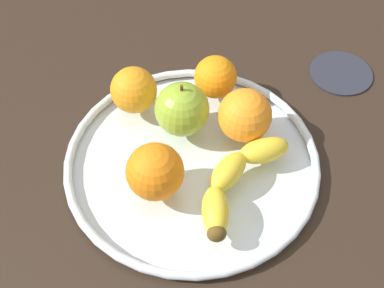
% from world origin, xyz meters
% --- Properties ---
extents(ground_plane, '(1.40, 1.40, 0.04)m').
position_xyz_m(ground_plane, '(0.00, 0.00, -0.02)').
color(ground_plane, black).
extents(fruit_bowl, '(0.36, 0.36, 0.02)m').
position_xyz_m(fruit_bowl, '(0.00, 0.00, 0.01)').
color(fruit_bowl, silver).
rests_on(fruit_bowl, ground_plane).
extents(banana, '(0.19, 0.09, 0.03)m').
position_xyz_m(banana, '(-0.00, 0.07, 0.04)').
color(banana, yellow).
rests_on(banana, fruit_bowl).
extents(apple, '(0.08, 0.08, 0.08)m').
position_xyz_m(apple, '(-0.03, -0.05, 0.06)').
color(apple, '#8CB02E').
rests_on(apple, fruit_bowl).
extents(orange_front_left, '(0.08, 0.08, 0.08)m').
position_xyz_m(orange_front_left, '(-0.08, 0.02, 0.06)').
color(orange_front_left, orange).
rests_on(orange_front_left, fruit_bowl).
extents(orange_center, '(0.08, 0.08, 0.08)m').
position_xyz_m(orange_center, '(0.07, 0.00, 0.06)').
color(orange_center, orange).
rests_on(orange_center, fruit_bowl).
extents(orange_front_right, '(0.06, 0.06, 0.06)m').
position_xyz_m(orange_front_right, '(-0.11, -0.06, 0.05)').
color(orange_front_right, orange).
rests_on(orange_front_right, fruit_bowl).
extents(orange_back_left, '(0.07, 0.07, 0.07)m').
position_xyz_m(orange_back_left, '(-0.01, -0.13, 0.05)').
color(orange_back_left, orange).
rests_on(orange_back_left, fruit_bowl).
extents(ambient_coaster, '(0.10, 0.10, 0.01)m').
position_xyz_m(ambient_coaster, '(-0.30, 0.05, 0.00)').
color(ambient_coaster, '#272934').
rests_on(ambient_coaster, ground_plane).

